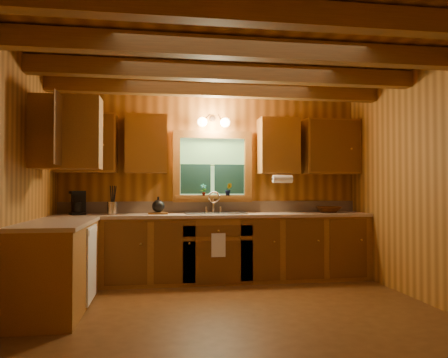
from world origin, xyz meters
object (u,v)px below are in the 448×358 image
cutting_board (158,213)px  wicker_basket (328,209)px  coffee_maker (78,203)px  sink (215,217)px

cutting_board → wicker_basket: bearing=1.6°
coffee_maker → cutting_board: size_ratio=1.21×
sink → wicker_basket: sink is taller
coffee_maker → cutting_board: (1.03, -0.04, -0.14)m
coffee_maker → cutting_board: coffee_maker is taller
wicker_basket → sink: bearing=-178.4°
sink → cutting_board: bearing=178.4°
sink → wicker_basket: size_ratio=2.35×
wicker_basket → cutting_board: bearing=-179.4°
sink → cutting_board: size_ratio=3.22×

